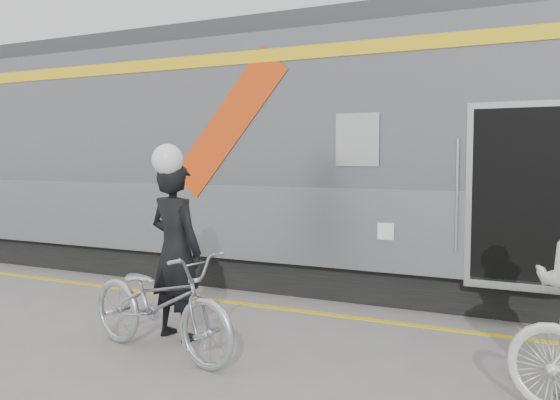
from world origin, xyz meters
The scene contains 6 objects.
ground centered at (0.00, 0.00, 0.00)m, with size 90.00×90.00×0.00m, color slate.
train centered at (-0.23, 4.19, 2.05)m, with size 24.00×3.17×4.10m.
safety_strip centered at (0.00, 2.15, 0.00)m, with size 24.00×0.12×0.01m, color yellow.
man centered at (-1.39, 0.49, 0.99)m, with size 0.72×0.47×1.97m, color black.
bicycle_left centered at (-1.19, -0.06, 0.54)m, with size 0.72×2.07×1.09m, color #AAADB1.
helmet_man centered at (-1.39, 0.49, 2.14)m, with size 0.34×0.34×0.34m, color white.
Camera 1 is at (2.53, -4.82, 2.02)m, focal length 38.00 mm.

